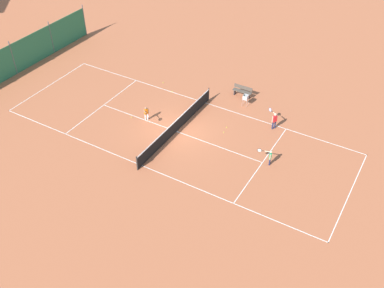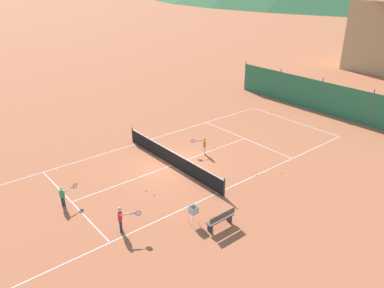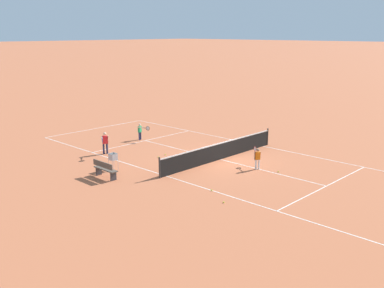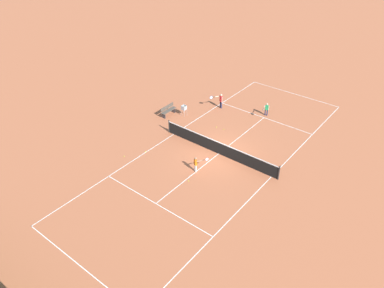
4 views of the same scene
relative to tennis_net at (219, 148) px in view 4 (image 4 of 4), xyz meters
The scene contains 13 objects.
ground_plane 0.50m from the tennis_net, ahead, with size 600.00×600.00×0.00m, color #B7603D.
court_line_markings 0.50m from the tennis_net, ahead, with size 8.25×23.85×0.01m.
tennis_net is the anchor object (origin of this frame).
player_near_service 6.78m from the tennis_net, 89.39° to the right, with size 0.36×0.97×1.09m.
player_near_baseline 6.71m from the tennis_net, 56.25° to the right, with size 0.86×0.87×1.28m.
player_far_baseline 2.51m from the tennis_net, 89.38° to the left, with size 0.76×0.79×1.10m.
tennis_ball_far_corner 5.13m from the tennis_net, 35.94° to the left, with size 0.07×0.07×0.07m, color #CCE033.
tennis_ball_by_net_left 6.54m from the tennis_net, 41.47° to the left, with size 0.07×0.07×0.07m, color #CCE033.
tennis_ball_mid_court 3.67m from the tennis_net, 93.78° to the left, with size 0.07×0.07×0.07m, color #CCE033.
tennis_ball_alley_right 3.53m from the tennis_net, 52.37° to the right, with size 0.07×0.07×0.07m, color #CCE033.
tennis_ball_by_net_right 3.28m from the tennis_net, 62.13° to the right, with size 0.07×0.07×0.07m, color #CCE033.
ball_hopper 5.94m from the tennis_net, 26.93° to the right, with size 0.36×0.36×0.89m.
courtside_bench 6.64m from the tennis_net, 17.05° to the right, with size 0.36×1.50×0.84m.
Camera 4 is at (-11.64, 17.78, 15.02)m, focal length 35.00 mm.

